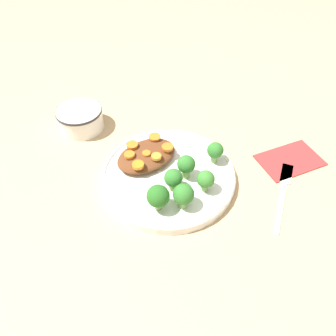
# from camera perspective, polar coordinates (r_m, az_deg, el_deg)

# --- Properties ---
(ground_plane) EXTENTS (4.00, 4.00, 0.00)m
(ground_plane) POSITION_cam_1_polar(r_m,az_deg,el_deg) (0.72, 0.00, -1.92)
(ground_plane) COLOR tan
(plate) EXTENTS (0.29, 0.29, 0.02)m
(plate) POSITION_cam_1_polar(r_m,az_deg,el_deg) (0.71, 0.00, -1.21)
(plate) COLOR white
(plate) RESTS_ON ground_plane
(dip_bowl) EXTENTS (0.11, 0.11, 0.05)m
(dip_bowl) POSITION_cam_1_polar(r_m,az_deg,el_deg) (0.85, -15.04, 8.46)
(dip_bowl) COLOR white
(dip_bowl) RESTS_ON ground_plane
(stew_mound) EXTENTS (0.14, 0.10, 0.03)m
(stew_mound) POSITION_cam_1_polar(r_m,az_deg,el_deg) (0.72, -3.77, 2.17)
(stew_mound) COLOR brown
(stew_mound) RESTS_ON plate
(broccoli_floret_0) EXTENTS (0.04, 0.04, 0.05)m
(broccoli_floret_0) POSITION_cam_1_polar(r_m,az_deg,el_deg) (0.62, 2.71, -4.73)
(broccoli_floret_0) COLOR #7FA85B
(broccoli_floret_0) RESTS_ON plate
(broccoli_floret_1) EXTENTS (0.04, 0.04, 0.06)m
(broccoli_floret_1) POSITION_cam_1_polar(r_m,az_deg,el_deg) (0.67, 3.18, 0.50)
(broccoli_floret_1) COLOR #7FA85B
(broccoli_floret_1) RESTS_ON plate
(broccoli_floret_2) EXTENTS (0.04, 0.04, 0.05)m
(broccoli_floret_2) POSITION_cam_1_polar(r_m,az_deg,el_deg) (0.65, 6.58, -2.05)
(broccoli_floret_2) COLOR #7FA85B
(broccoli_floret_2) RESTS_ON plate
(broccoli_floret_3) EXTENTS (0.04, 0.04, 0.05)m
(broccoli_floret_3) POSITION_cam_1_polar(r_m,az_deg,el_deg) (0.65, 0.95, -1.87)
(broccoli_floret_3) COLOR #759E51
(broccoli_floret_3) RESTS_ON plate
(broccoli_floret_4) EXTENTS (0.04, 0.04, 0.05)m
(broccoli_floret_4) POSITION_cam_1_polar(r_m,az_deg,el_deg) (0.71, 8.21, 2.96)
(broccoli_floret_4) COLOR #7FA85B
(broccoli_floret_4) RESTS_ON plate
(broccoli_floret_5) EXTENTS (0.04, 0.04, 0.06)m
(broccoli_floret_5) POSITION_cam_1_polar(r_m,az_deg,el_deg) (0.61, -1.74, -4.98)
(broccoli_floret_5) COLOR #759E51
(broccoli_floret_5) RESTS_ON plate
(carrot_slice_0) EXTENTS (0.02, 0.02, 0.01)m
(carrot_slice_0) POSITION_cam_1_polar(r_m,az_deg,el_deg) (0.69, -2.06, 2.00)
(carrot_slice_0) COLOR orange
(carrot_slice_0) RESTS_ON stew_mound
(carrot_slice_1) EXTENTS (0.03, 0.03, 0.01)m
(carrot_slice_1) POSITION_cam_1_polar(r_m,az_deg,el_deg) (0.72, -6.26, 3.98)
(carrot_slice_1) COLOR orange
(carrot_slice_1) RESTS_ON stew_mound
(carrot_slice_2) EXTENTS (0.02, 0.02, 0.01)m
(carrot_slice_2) POSITION_cam_1_polar(r_m,az_deg,el_deg) (0.71, -0.09, 3.61)
(carrot_slice_2) COLOR orange
(carrot_slice_2) RESTS_ON stew_mound
(carrot_slice_3) EXTENTS (0.02, 0.02, 0.01)m
(carrot_slice_3) POSITION_cam_1_polar(r_m,az_deg,el_deg) (0.68, -5.23, 0.53)
(carrot_slice_3) COLOR orange
(carrot_slice_3) RESTS_ON stew_mound
(carrot_slice_4) EXTENTS (0.03, 0.03, 0.00)m
(carrot_slice_4) POSITION_cam_1_polar(r_m,az_deg,el_deg) (0.74, -2.33, 5.42)
(carrot_slice_4) COLOR orange
(carrot_slice_4) RESTS_ON stew_mound
(carrot_slice_5) EXTENTS (0.02, 0.02, 0.01)m
(carrot_slice_5) POSITION_cam_1_polar(r_m,az_deg,el_deg) (0.70, -6.73, 2.29)
(carrot_slice_5) COLOR orange
(carrot_slice_5) RESTS_ON stew_mound
(carrot_slice_6) EXTENTS (0.02, 0.02, 0.00)m
(carrot_slice_6) POSITION_cam_1_polar(r_m,az_deg,el_deg) (0.70, -3.78, 2.57)
(carrot_slice_6) COLOR orange
(carrot_slice_6) RESTS_ON stew_mound
(fork) EXTENTS (0.17, 0.12, 0.01)m
(fork) POSITION_cam_1_polar(r_m,az_deg,el_deg) (0.73, 19.54, -3.48)
(fork) COLOR silver
(fork) RESTS_ON ground_plane
(napkin) EXTENTS (0.16, 0.12, 0.01)m
(napkin) POSITION_cam_1_polar(r_m,az_deg,el_deg) (0.80, 20.47, 1.37)
(napkin) COLOR #B73333
(napkin) RESTS_ON ground_plane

